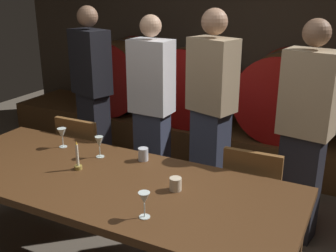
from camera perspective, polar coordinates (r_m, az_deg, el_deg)
back_wall at (r=5.02m, az=12.10°, el=11.64°), size 6.62×0.24×2.59m
barrel_shelf at (r=4.78m, az=9.41°, el=-2.27°), size 5.96×0.90×0.39m
wine_barrel_far_left at (r=5.23m, az=-6.47°, el=7.07°), size 0.90×0.76×0.90m
wine_barrel_center_left at (r=4.76m, az=3.82°, el=5.92°), size 0.90×0.76×0.90m
wine_barrel_center_right at (r=4.47m, az=15.99°, el=4.32°), size 0.90×0.76×0.90m
dining_table at (r=2.68m, az=-8.57°, el=-8.50°), size 2.46×0.95×0.76m
chair_left at (r=3.64m, az=-11.42°, el=-4.51°), size 0.40×0.40×0.88m
chair_right at (r=3.03m, az=11.84°, el=-9.68°), size 0.41×0.41×0.88m
guest_far_left at (r=4.15m, az=-10.56°, el=4.48°), size 0.43×0.34×1.74m
guest_center_left at (r=3.78m, az=-2.30°, el=2.82°), size 0.39×0.25×1.69m
guest_center_right at (r=3.47m, az=6.07°, el=1.97°), size 0.43×0.34×1.76m
guest_far_right at (r=3.20m, az=18.62°, el=-1.02°), size 0.41×0.30×1.72m
candle_center at (r=2.79m, az=-12.53°, el=-4.88°), size 0.05×0.05×0.20m
wine_glass_left at (r=3.16m, az=-14.63°, el=-1.06°), size 0.07×0.07×0.15m
wine_glass_center at (r=2.93m, az=-9.61°, el=-2.34°), size 0.06×0.06×0.15m
wine_glass_right at (r=2.17m, az=-3.35°, el=-10.20°), size 0.06×0.06×0.15m
cup_left at (r=2.86m, az=-3.49°, el=-3.98°), size 0.07×0.07×0.09m
cup_right at (r=2.47m, az=1.06°, el=-8.13°), size 0.07×0.07×0.08m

